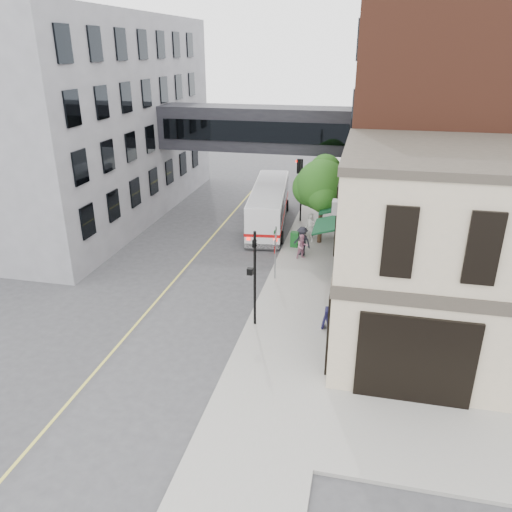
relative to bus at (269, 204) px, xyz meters
The scene contains 17 objects.
ground 16.25m from the bus, 83.77° to the right, with size 120.00×120.00×0.00m, color #38383A.
sidewalk_main 4.54m from the bus, 29.00° to the right, with size 4.00×60.00×0.15m, color gray.
corner_building 17.90m from the bus, 52.70° to the right, with size 10.19×8.12×8.45m.
brick_building 12.98m from the bus, ahead, with size 13.76×18.00×14.00m.
opposite_building 16.19m from the bus, behind, with size 14.00×24.00×14.00m, color slate.
skyway_bridge 5.45m from the bus, 122.98° to the left, with size 14.00×3.18×3.00m.
traffic_signal_near 14.31m from the bus, 81.42° to the right, with size 0.44×0.22×4.60m.
traffic_signal_far 2.85m from the bus, 24.48° to the left, with size 0.53×0.28×4.50m.
street_sign_pole 9.34m from the bus, 76.70° to the right, with size 0.08×0.75×3.00m.
street_tree 5.42m from the bus, 35.95° to the right, with size 3.80×3.20×5.60m.
lane_marking 7.06m from the bus, 118.08° to the right, with size 0.12×40.00×0.01m, color #D8CC4C.
bus is the anchor object (origin of this frame).
pedestrian_a 4.59m from the bus, 42.99° to the right, with size 0.69×0.45×1.88m, color white.
pedestrian_b 6.83m from the bus, 61.72° to the right, with size 0.73×0.57×1.49m, color #CD84A1.
pedestrian_c 6.37m from the bus, 60.30° to the right, with size 1.17×0.67×1.81m, color black.
newspaper_box 4.98m from the bus, 59.24° to the right, with size 0.49×0.43×0.97m, color #155C1F.
sandwich_board 14.72m from the bus, 68.62° to the right, with size 0.33×0.52×0.93m, color black.
Camera 1 is at (4.79, -17.38, 11.86)m, focal length 35.00 mm.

